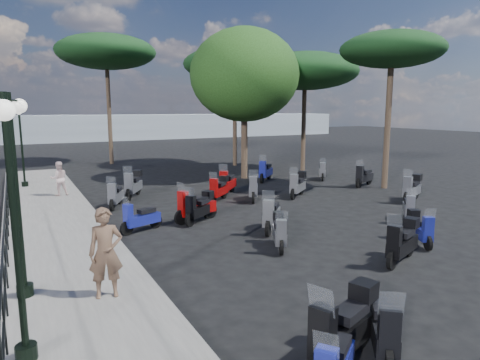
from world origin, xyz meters
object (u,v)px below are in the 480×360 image
pedestrian_far (59,179)px  pine_2 (106,52)px  scooter_3 (140,219)px  scooter_22 (265,172)px  lamp_post_1 (16,184)px  scooter_5 (133,185)px  lamp_post_0 (14,214)px  pine_0 (235,65)px  scooter_7 (383,330)px  scooter_14 (271,216)px  woman (106,253)px  scooter_16 (253,189)px  scooter_8 (402,243)px  scooter_15 (219,189)px  scooter_27 (364,177)px  scooter_21 (298,185)px  lamp_post_2 (21,141)px  scooter_2 (280,232)px  scooter_19 (420,229)px  scooter_1 (343,331)px  broadleaf_tree (244,75)px  scooter_9 (199,208)px  scooter_11 (227,184)px  pine_1 (305,71)px  scooter_4 (116,196)px  scooter_28 (322,172)px  scooter_26 (412,189)px  pine_3 (392,51)px

pedestrian_far → pine_2: 13.54m
scooter_3 → scooter_22: bearing=-73.4°
lamp_post_1 → scooter_5: lamp_post_1 is taller
lamp_post_0 → pine_0: bearing=55.6°
lamp_post_0 → scooter_7: lamp_post_0 is taller
scooter_14 → scooter_5: bearing=-29.2°
woman → scooter_16: (7.32, 6.98, -0.56)m
scooter_5 → scooter_8: size_ratio=1.02×
scooter_5 → scooter_16: 5.23m
scooter_15 → scooter_27: scooter_27 is taller
scooter_21 → scooter_27: (4.38, 0.53, -0.03)m
lamp_post_0 → woman: bearing=48.5°
lamp_post_2 → scooter_16: lamp_post_2 is taller
pedestrian_far → scooter_3: bearing=100.7°
woman → pedestrian_far: (0.17, 11.18, -0.17)m
scooter_2 → scooter_19: bearing=-174.7°
pine_0 → pine_2: pine_2 is taller
lamp_post_2 → scooter_27: 16.55m
scooter_1 → lamp_post_0: bearing=42.4°
scooter_14 → broadleaf_tree: bearing=-72.5°
lamp_post_2 → scooter_9: bearing=-60.3°
scooter_3 → scooter_22: size_ratio=1.00×
scooter_22 → scooter_27: scooter_22 is taller
scooter_2 → scooter_11: bearing=-77.2°
lamp_post_1 → scooter_11: 11.56m
pine_1 → scooter_8: bearing=-117.5°
scooter_3 → pine_2: bearing=-28.6°
scooter_4 → scooter_14: size_ratio=1.08×
scooter_21 → scooter_28: bearing=-88.8°
scooter_4 → scooter_8: size_ratio=0.94×
lamp_post_2 → scooter_26: size_ratio=2.25×
scooter_28 → scooter_14: bearing=79.7°
woman → scooter_15: (6.02, 7.62, -0.56)m
scooter_16 → scooter_26: size_ratio=0.94×
lamp_post_2 → scooter_26: 17.73m
scooter_15 → scooter_21: size_ratio=0.90×
scooter_9 → scooter_22: size_ratio=0.95×
pedestrian_far → scooter_2: bearing=111.1°
scooter_1 → scooter_2: size_ratio=1.29×
scooter_7 → scooter_28: 16.94m
scooter_1 → scooter_19: bearing=-80.3°
lamp_post_0 → pine_2: 25.09m
lamp_post_0 → scooter_26: 15.67m
pedestrian_far → broadleaf_tree: 10.77m
scooter_16 → pine_0: 12.86m
scooter_22 → scooter_27: bearing=-178.2°
scooter_15 → scooter_22: size_ratio=0.89×
pine_0 → pine_3: size_ratio=1.07×
lamp_post_0 → scooter_1: 5.05m
scooter_14 → scooter_22: (4.69, 8.05, 0.02)m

